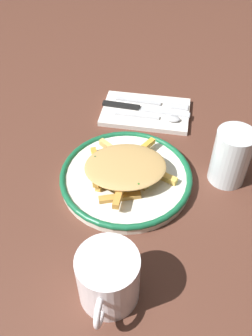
% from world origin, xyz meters
% --- Properties ---
extents(ground_plane, '(2.60, 2.60, 0.00)m').
position_xyz_m(ground_plane, '(0.00, 0.00, 0.00)').
color(ground_plane, '#542F23').
extents(plate, '(0.26, 0.26, 0.02)m').
position_xyz_m(plate, '(0.00, 0.00, 0.01)').
color(plate, white).
rests_on(plate, ground_plane).
extents(fries_heap, '(0.19, 0.19, 0.04)m').
position_xyz_m(fries_heap, '(0.00, -0.00, 0.04)').
color(fries_heap, gold).
rests_on(fries_heap, plate).
extents(napkin, '(0.13, 0.21, 0.01)m').
position_xyz_m(napkin, '(-0.22, 0.01, 0.01)').
color(napkin, silver).
rests_on(napkin, ground_plane).
extents(fork, '(0.02, 0.18, 0.00)m').
position_xyz_m(fork, '(-0.25, 0.02, 0.01)').
color(fork, silver).
rests_on(fork, napkin).
extents(knife, '(0.02, 0.21, 0.01)m').
position_xyz_m(knife, '(-0.22, -0.01, 0.01)').
color(knife, black).
rests_on(knife, napkin).
extents(spoon, '(0.02, 0.15, 0.01)m').
position_xyz_m(spoon, '(-0.20, 0.04, 0.02)').
color(spoon, silver).
rests_on(spoon, napkin).
extents(water_glass, '(0.07, 0.07, 0.11)m').
position_xyz_m(water_glass, '(-0.05, 0.19, 0.06)').
color(water_glass, silver).
rests_on(water_glass, ground_plane).
extents(coffee_mug, '(0.12, 0.09, 0.09)m').
position_xyz_m(coffee_mug, '(0.24, 0.02, 0.05)').
color(coffee_mug, white).
rests_on(coffee_mug, ground_plane).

